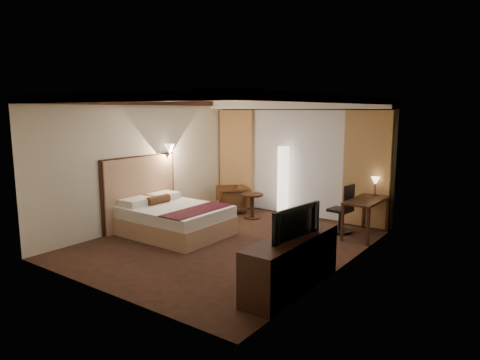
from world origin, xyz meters
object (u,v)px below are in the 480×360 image
Objects in this scene: bed at (175,220)px; television at (291,216)px; side_table at (252,206)px; floor_lamp at (283,181)px; dresser at (292,263)px; armchair at (231,198)px; office_chair at (340,208)px; desk at (366,218)px.

bed is 3.39m from television.
side_table is 0.93m from floor_lamp.
television reaches higher than dresser.
bed is at bearing 163.22° from dresser.
side_table is 0.35× the size of floor_lamp.
armchair is at bearing 54.14° from television.
bed is at bearing 79.85° from television.
television is (-0.03, -0.00, 0.67)m from dresser.
office_chair is (2.10, 0.10, 0.22)m from side_table.
armchair is 1.24× the size of side_table.
floor_lamp is 4.16m from television.
floor_lamp is (0.98, 2.57, 0.54)m from bed.
side_table is 3.97m from dresser.
bed is at bearing -145.95° from desk.
desk is 1.21× the size of television.
dresser reaches higher than bed.
armchair is 0.69× the size of television.
bed is at bearing -38.81° from armchair.
office_chair is at bearing -16.96° from floor_lamp.
side_table is at bearing -176.80° from desk.
bed reaches higher than side_table.
bed is 1.97× the size of office_chair.
dresser is at bearing -89.07° from desk.
floor_lamp is 4.20m from dresser.
dresser is (2.21, -3.54, -0.45)m from floor_lamp.
armchair is 0.43× the size of floor_lamp.
television is (0.02, -3.09, 0.67)m from desk.
bed is at bearing -135.32° from office_chair.
office_chair is 3.09m from dresser.
desk is at bearing 3.20° from side_table.
floor_lamp is at bearing 169.40° from office_chair.
office_chair reaches higher than armchair.
desk is at bearing -11.78° from floor_lamp.
desk is at bearing 90.93° from dresser.
armchair is at bearing -161.76° from floor_lamp.
dresser is (3.19, -0.96, 0.08)m from bed.
armchair reaches higher than bed.
television reaches higher than side_table.
desk is 3.09m from dresser.
bed is 1.03× the size of dresser.
floor_lamp reaches higher than dresser.
floor_lamp reaches higher than desk.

